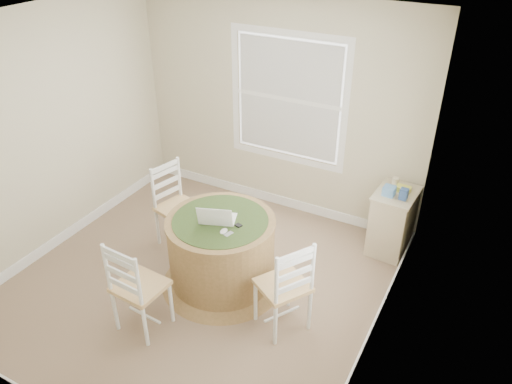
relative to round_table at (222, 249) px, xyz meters
The scene contains 14 objects.
room 0.88m from the round_table, 163.62° to the left, with size 3.64×3.64×2.64m.
round_table is the anchor object (origin of this frame).
chair_left 0.86m from the round_table, 155.40° to the left, with size 0.42×0.40×0.95m, color white, non-canonical shape.
chair_near 0.92m from the round_table, 110.44° to the right, with size 0.42×0.40×0.95m, color white, non-canonical shape.
chair_right 0.83m from the round_table, 17.22° to the right, with size 0.42×0.40×0.95m, color white, non-canonical shape.
laptop 0.38m from the round_table, 116.35° to the right, with size 0.42×0.39×0.23m.
mouse 0.41m from the round_table, 49.06° to the right, with size 0.06×0.10×0.03m, color white.
phone 0.43m from the round_table, 40.40° to the right, with size 0.04×0.09×0.02m, color #B7BABF.
keys 0.41m from the round_table, ahead, with size 0.06×0.05×0.03m, color black.
corner_chest 1.93m from the round_table, 45.30° to the left, with size 0.44×0.58×0.74m.
tissue_box 1.86m from the round_table, 44.70° to the left, with size 0.12×0.12×0.10m, color #5C94D3.
box_yellow 2.03m from the round_table, 45.31° to the left, with size 0.15×0.10×0.06m, color #D6D74C.
box_blue 1.96m from the round_table, 41.37° to the left, with size 0.08×0.08×0.12m, color #2F4F8E.
cup_cream 2.02m from the round_table, 49.33° to the left, with size 0.07×0.07×0.09m, color beige.
Camera 1 is at (2.39, -3.19, 3.46)m, focal length 35.00 mm.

